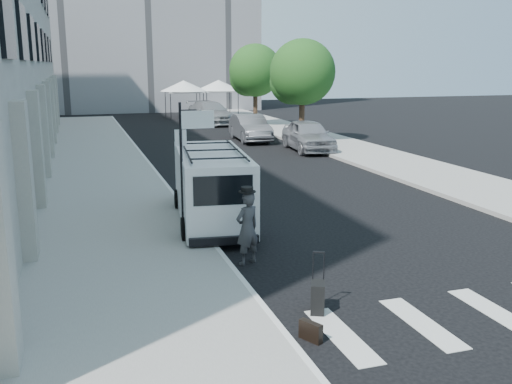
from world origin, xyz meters
TOP-DOWN VIEW (x-y plane):
  - ground at (0.00, 0.00)m, footprint 120.00×120.00m
  - sidewalk_left at (-4.25, 16.00)m, footprint 4.50×48.00m
  - sidewalk_right at (9.00, 20.00)m, footprint 4.00×56.00m
  - sign_pole at (-2.36, 3.20)m, footprint 1.03×0.07m
  - tree_near at (7.50, 20.15)m, footprint 3.80×3.83m
  - tree_far at (7.50, 29.15)m, footprint 3.80×3.83m
  - tent_left at (4.00, 38.00)m, footprint 4.00×4.00m
  - tent_right at (7.20, 38.50)m, footprint 4.00×4.00m
  - businessman at (-1.50, 0.98)m, footprint 0.74×0.63m
  - briefcase at (-1.58, -3.00)m, footprint 0.31×0.45m
  - suitcase at (-1.02, -2.00)m, footprint 0.40×0.48m
  - cargo_van at (-1.48, 4.69)m, footprint 2.49×5.80m
  - parked_car_a at (6.80, 17.09)m, footprint 2.42×5.07m
  - parked_car_b at (5.00, 21.87)m, footprint 1.92×4.89m
  - parked_car_c at (5.00, 32.29)m, footprint 3.18×6.20m

SIDE VIEW (x-z plane):
  - ground at x=0.00m, z-range 0.00..0.00m
  - sidewalk_left at x=-4.25m, z-range 0.00..0.15m
  - sidewalk_right at x=9.00m, z-range 0.00..0.15m
  - briefcase at x=-1.58m, z-range 0.00..0.34m
  - suitcase at x=-1.02m, z-range -0.27..0.88m
  - parked_car_b at x=5.00m, z-range 0.00..1.59m
  - parked_car_a at x=6.80m, z-range 0.00..1.67m
  - parked_car_c at x=5.00m, z-range 0.00..1.72m
  - businessman at x=-1.50m, z-range 0.00..1.73m
  - cargo_van at x=-1.48m, z-range 0.05..2.18m
  - sign_pole at x=-2.36m, z-range 0.90..4.40m
  - tent_left at x=4.00m, z-range 1.11..4.31m
  - tent_right at x=7.20m, z-range 1.11..4.31m
  - tree_near at x=7.50m, z-range 0.96..6.99m
  - tree_far at x=7.50m, z-range 0.96..6.99m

